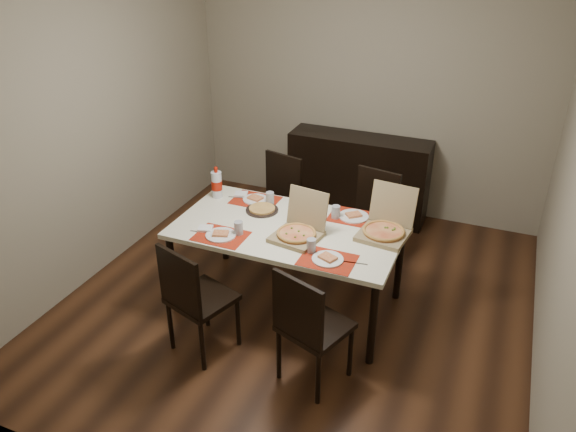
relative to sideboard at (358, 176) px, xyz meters
The scene contains 18 objects.
ground 1.84m from the sideboard, 90.00° to the right, with size 3.80×4.00×0.02m, color #472815.
room_walls 1.86m from the sideboard, 90.00° to the right, with size 3.84×4.02×2.62m.
sideboard is the anchor object (origin of this frame).
dining_table 1.85m from the sideboard, 92.10° to the right, with size 1.80×1.00×0.75m.
chair_near_left 2.70m from the sideboard, 99.99° to the right, with size 0.53×0.53×0.93m.
chair_near_right 2.67m from the sideboard, 81.04° to the right, with size 0.54×0.54×0.93m.
chair_far_left 1.10m from the sideboard, 120.55° to the right, with size 0.51×0.51×0.93m.
chair_far_right 1.04m from the sideboard, 67.51° to the right, with size 0.49×0.49×0.93m.
setting_near_left 2.22m from the sideboard, 102.67° to the right, with size 0.46×0.30×0.11m.
setting_near_right 2.21m from the sideboard, 80.97° to the right, with size 0.48×0.30×0.11m.
setting_far_left 1.61m from the sideboard, 108.19° to the right, with size 0.45×0.30×0.11m.
setting_far_right 1.57m from the sideboard, 77.37° to the right, with size 0.48×0.30×0.11m.
napkin_loose 1.85m from the sideboard, 88.43° to the right, with size 0.12×0.11×0.02m, color white.
pizza_box_center 1.98m from the sideboard, 88.02° to the right, with size 0.39×0.43×0.34m.
pizza_box_right 1.83m from the sideboard, 67.79° to the right, with size 0.40×0.44×0.37m.
faina_plate 1.73m from the sideboard, 102.83° to the right, with size 0.28×0.28×0.03m.
dip_bowl 1.63m from the sideboard, 89.77° to the right, with size 0.11×0.11×0.03m, color white.
soda_bottle 1.83m from the sideboard, 118.68° to the right, with size 0.10×0.10×0.28m.
Camera 1 is at (1.43, -3.68, 2.94)m, focal length 35.00 mm.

